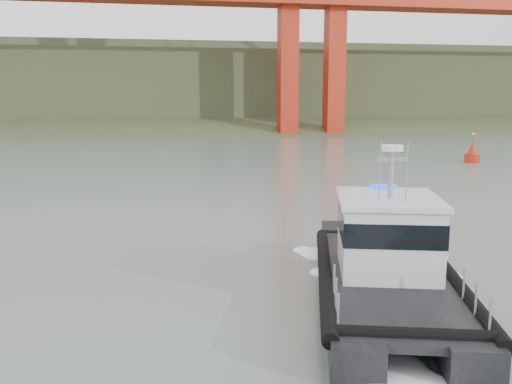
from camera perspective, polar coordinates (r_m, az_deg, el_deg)
The scene contains 4 objects.
ground at distance 19.63m, azimuth 5.90°, elevation -10.92°, with size 400.00×400.00×0.00m, color slate.
headlands at distance 143.14m, azimuth -9.04°, elevation 9.69°, with size 500.00×105.36×27.12m.
patrol_boat at distance 19.52m, azimuth 13.02°, elevation -6.99°, with size 7.16×12.01×5.49m.
nav_buoy at distance 62.47m, azimuth 20.82°, elevation 3.55°, with size 1.55×1.55×3.24m.
Camera 1 is at (-5.46, -17.54, 6.91)m, focal length 40.00 mm.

